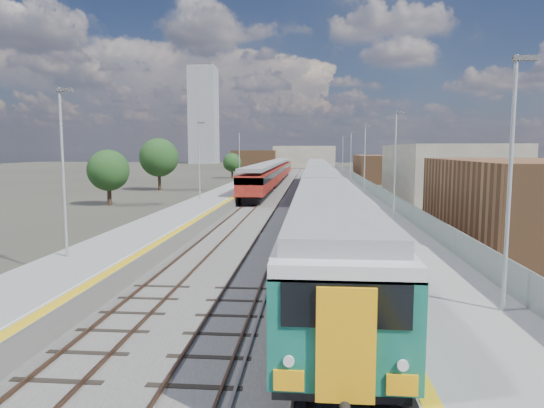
# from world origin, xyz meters

# --- Properties ---
(ground) EXTENTS (320.00, 320.00, 0.00)m
(ground) POSITION_xyz_m (0.00, 50.00, 0.00)
(ground) COLOR #47443A
(ground) RESTS_ON ground
(ballast_bed) EXTENTS (10.50, 155.00, 0.06)m
(ballast_bed) POSITION_xyz_m (-2.25, 52.50, 0.03)
(ballast_bed) COLOR #565451
(ballast_bed) RESTS_ON ground
(tracks) EXTENTS (8.96, 160.00, 0.17)m
(tracks) POSITION_xyz_m (-1.65, 54.18, 0.11)
(tracks) COLOR #4C3323
(tracks) RESTS_ON ground
(platform_right) EXTENTS (4.70, 155.00, 8.52)m
(platform_right) POSITION_xyz_m (5.28, 52.49, 0.54)
(platform_right) COLOR slate
(platform_right) RESTS_ON ground
(platform_left) EXTENTS (4.30, 155.00, 8.52)m
(platform_left) POSITION_xyz_m (-9.05, 52.49, 0.52)
(platform_left) COLOR slate
(platform_left) RESTS_ON ground
(buildings) EXTENTS (72.00, 185.50, 40.00)m
(buildings) POSITION_xyz_m (-18.12, 138.60, 10.70)
(buildings) COLOR brown
(buildings) RESTS_ON ground
(green_train) EXTENTS (3.07, 85.43, 3.38)m
(green_train) POSITION_xyz_m (1.50, 38.91, 2.38)
(green_train) COLOR black
(green_train) RESTS_ON ground
(red_train) EXTENTS (3.00, 60.78, 3.79)m
(red_train) POSITION_xyz_m (-5.50, 65.40, 2.24)
(red_train) COLOR black
(red_train) RESTS_ON ground
(tree_a) EXTENTS (4.31, 4.31, 5.84)m
(tree_a) POSITION_xyz_m (-20.40, 36.29, 3.67)
(tree_a) COLOR #382619
(tree_a) RESTS_ON ground
(tree_b) EXTENTS (5.51, 5.51, 7.47)m
(tree_b) POSITION_xyz_m (-21.08, 55.17, 4.70)
(tree_b) COLOR #382619
(tree_b) RESTS_ON ground
(tree_c) EXTENTS (3.77, 3.77, 5.11)m
(tree_c) POSITION_xyz_m (-15.49, 84.99, 3.21)
(tree_c) COLOR #382619
(tree_c) RESTS_ON ground
(tree_d) EXTENTS (4.84, 4.84, 6.56)m
(tree_d) POSITION_xyz_m (21.62, 72.19, 4.13)
(tree_d) COLOR #382619
(tree_d) RESTS_ON ground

